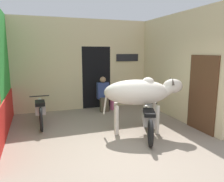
% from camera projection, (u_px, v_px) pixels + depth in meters
% --- Properties ---
extents(ground_plane, '(30.00, 30.00, 0.00)m').
position_uv_depth(ground_plane, '(128.00, 157.00, 4.49)').
color(ground_plane, gray).
extents(wall_back_with_doorway, '(4.97, 0.93, 3.29)m').
position_uv_depth(wall_back_with_doorway, '(87.00, 69.00, 8.32)').
color(wall_back_with_doorway, beige).
rests_on(wall_back_with_doorway, ground_plane).
extents(wall_right_with_door, '(0.22, 4.09, 3.29)m').
position_uv_depth(wall_right_with_door, '(178.00, 68.00, 6.89)').
color(wall_right_with_door, beige).
rests_on(wall_right_with_door, ground_plane).
extents(cow, '(2.12, 1.16, 1.49)m').
position_uv_depth(cow, '(140.00, 93.00, 5.71)').
color(cow, beige).
rests_on(cow, ground_plane).
extents(motorcycle_near, '(0.90, 1.81, 0.76)m').
position_uv_depth(motorcycle_near, '(148.00, 120.00, 5.53)').
color(motorcycle_near, black).
rests_on(motorcycle_near, ground_plane).
extents(motorcycle_far, '(0.58, 1.89, 0.78)m').
position_uv_depth(motorcycle_far, '(40.00, 110.00, 6.40)').
color(motorcycle_far, black).
rests_on(motorcycle_far, ground_plane).
extents(shopkeeper_seated, '(0.42, 0.34, 1.25)m').
position_uv_depth(shopkeeper_seated, '(103.00, 93.00, 7.83)').
color(shopkeeper_seated, brown).
rests_on(shopkeeper_seated, ground_plane).
extents(plastic_stool, '(0.33, 0.33, 0.41)m').
position_uv_depth(plastic_stool, '(113.00, 103.00, 8.13)').
color(plastic_stool, '#DB6093').
rests_on(plastic_stool, ground_plane).
extents(bucket, '(0.26, 0.26, 0.26)m').
position_uv_depth(bucket, '(149.00, 107.00, 7.94)').
color(bucket, '#A8A8B2').
rests_on(bucket, ground_plane).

